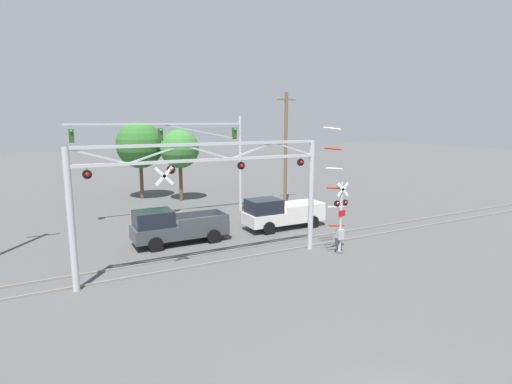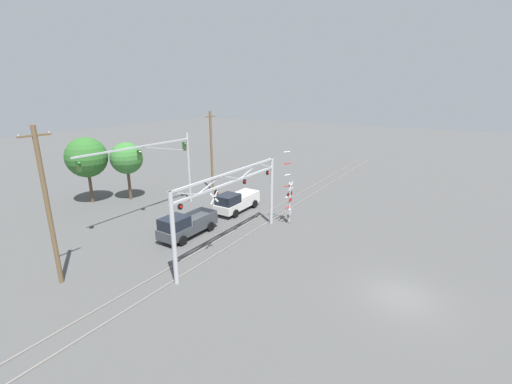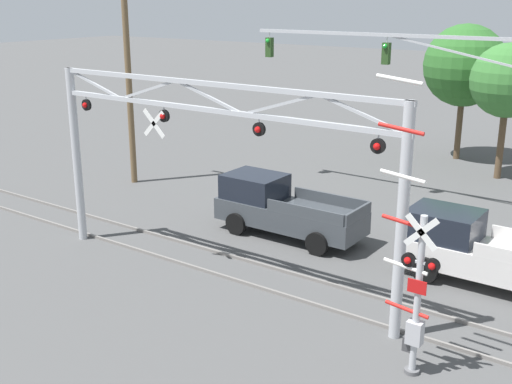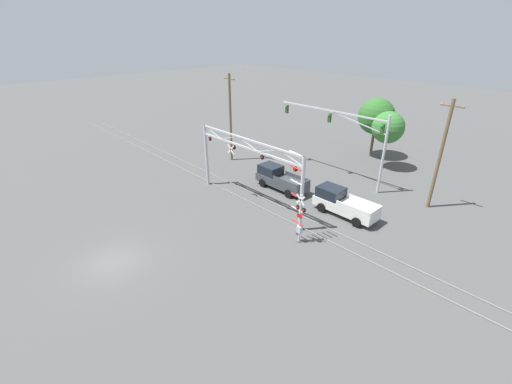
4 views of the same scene
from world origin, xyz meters
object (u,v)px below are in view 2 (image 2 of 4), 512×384
object	(u,v)px
pickup_truck_following	(235,202)
background_tree_far_left_verge	(86,157)
pickup_truck_lead	(185,225)
background_tree_beyond_span	(127,158)
crossing_signal_mast	(289,201)
utility_pole_left	(48,207)
utility_pole_right	(211,151)
crossing_gantry	(231,199)
traffic_signal_span	(165,159)

from	to	relation	value
pickup_truck_following	background_tree_far_left_verge	distance (m)	16.69
pickup_truck_lead	background_tree_beyond_span	world-z (taller)	background_tree_beyond_span
crossing_signal_mast	pickup_truck_following	bearing A→B (deg)	91.85
utility_pole_left	background_tree_beyond_span	xyz separation A→B (m)	(13.82, 10.67, -0.47)
crossing_signal_mast	background_tree_beyond_span	bearing A→B (deg)	99.55
utility_pole_right	pickup_truck_following	bearing A→B (deg)	-124.70
background_tree_far_left_verge	pickup_truck_following	bearing A→B (deg)	-68.96
pickup_truck_following	utility_pole_right	distance (m)	9.04
utility_pole_left	background_tree_far_left_verge	bearing A→B (deg)	50.83
pickup_truck_lead	utility_pole_right	xyz separation A→B (m)	(11.87, 6.75, 3.88)
pickup_truck_following	utility_pole_right	size ratio (longest dim) A/B	0.58
crossing_signal_mast	background_tree_far_left_verge	bearing A→B (deg)	105.95
pickup_truck_lead	background_tree_far_left_verge	bearing A→B (deg)	84.72
pickup_truck_lead	pickup_truck_following	distance (m)	7.22
pickup_truck_lead	utility_pole_left	distance (m)	10.50
crossing_gantry	traffic_signal_span	xyz separation A→B (m)	(3.61, 10.69, 1.24)
crossing_signal_mast	background_tree_beyond_span	xyz separation A→B (m)	(-3.09, 18.34, 2.49)
crossing_gantry	pickup_truck_lead	bearing A→B (deg)	95.39
crossing_gantry	utility_pole_left	xyz separation A→B (m)	(-9.92, 6.35, 1.10)
background_tree_far_left_verge	utility_pole_right	bearing A→B (deg)	-38.81
pickup_truck_following	background_tree_far_left_verge	size ratio (longest dim) A/B	0.78
pickup_truck_lead	traffic_signal_span	bearing A→B (deg)	56.73
crossing_gantry	pickup_truck_lead	xyz separation A→B (m)	(-0.43, 4.54, -3.01)
utility_pole_left	pickup_truck_lead	bearing A→B (deg)	-10.76
utility_pole_left	background_tree_far_left_verge	xyz separation A→B (m)	(10.89, 13.37, -0.17)
traffic_signal_span	pickup_truck_lead	size ratio (longest dim) A/B	2.28
traffic_signal_span	background_tree_beyond_span	bearing A→B (deg)	87.35
crossing_gantry	crossing_signal_mast	bearing A→B (deg)	-10.73
utility_pole_right	background_tree_far_left_verge	size ratio (longest dim) A/B	1.34
pickup_truck_lead	background_tree_far_left_verge	world-z (taller)	background_tree_far_left_verge
crossing_signal_mast	traffic_signal_span	size ratio (longest dim) A/B	0.54
crossing_gantry	utility_pole_right	xyz separation A→B (m)	(11.44, 11.30, 0.86)
crossing_gantry	traffic_signal_span	world-z (taller)	traffic_signal_span
background_tree_beyond_span	background_tree_far_left_verge	size ratio (longest dim) A/B	0.90
crossing_gantry	crossing_signal_mast	world-z (taller)	crossing_signal_mast
utility_pole_left	background_tree_beyond_span	world-z (taller)	utility_pole_left
pickup_truck_following	utility_pole_right	world-z (taller)	utility_pole_right
utility_pole_left	crossing_signal_mast	bearing A→B (deg)	-24.40
background_tree_far_left_verge	background_tree_beyond_span	bearing A→B (deg)	-42.64
crossing_signal_mast	traffic_signal_span	xyz separation A→B (m)	(-3.38, 12.01, 3.10)
traffic_signal_span	utility_pole_right	size ratio (longest dim) A/B	1.33
traffic_signal_span	utility_pole_left	xyz separation A→B (m)	(-13.53, -4.35, -0.14)
crossing_gantry	pickup_truck_lead	size ratio (longest dim) A/B	2.24
crossing_gantry	background_tree_far_left_verge	world-z (taller)	background_tree_far_left_verge
crossing_gantry	utility_pole_left	size ratio (longest dim) A/B	1.24
utility_pole_left	background_tree_beyond_span	distance (m)	17.47
traffic_signal_span	background_tree_beyond_span	world-z (taller)	traffic_signal_span
utility_pole_right	utility_pole_left	bearing A→B (deg)	-166.95
crossing_signal_mast	crossing_gantry	bearing A→B (deg)	169.27
pickup_truck_lead	utility_pole_left	size ratio (longest dim) A/B	0.56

